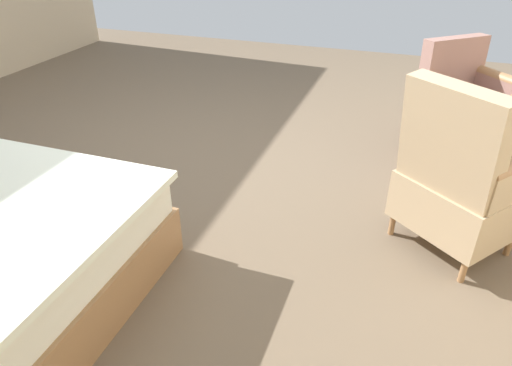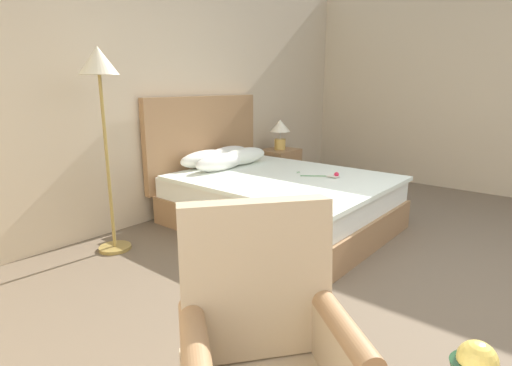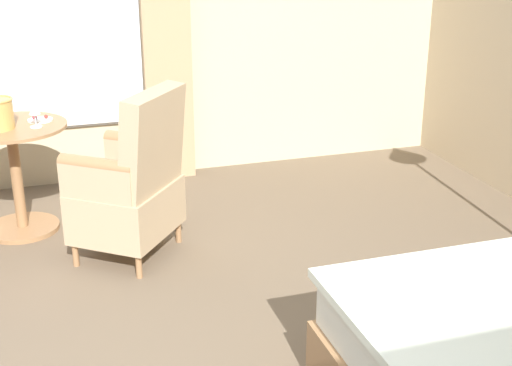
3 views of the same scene
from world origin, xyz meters
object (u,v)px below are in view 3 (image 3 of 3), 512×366
object	(u,v)px
wine_glass_near_bucket	(34,112)
armchair_by_window	(132,185)
side_table_round	(16,171)
snack_plate	(40,120)

from	to	relation	value
wine_glass_near_bucket	armchair_by_window	xyz separation A→B (m)	(0.51, 0.50, -0.36)
side_table_round	wine_glass_near_bucket	xyz separation A→B (m)	(0.09, 0.15, 0.40)
armchair_by_window	wine_glass_near_bucket	bearing A→B (deg)	-135.25
wine_glass_near_bucket	snack_plate	bearing A→B (deg)	168.91
wine_glass_near_bucket	snack_plate	world-z (taller)	wine_glass_near_bucket
side_table_round	armchair_by_window	xyz separation A→B (m)	(0.59, 0.66, 0.04)
snack_plate	armchair_by_window	distance (m)	0.85
side_table_round	wine_glass_near_bucket	world-z (taller)	wine_glass_near_bucket
side_table_round	wine_glass_near_bucket	size ratio (longest dim) A/B	5.08
side_table_round	armchair_by_window	world-z (taller)	armchair_by_window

